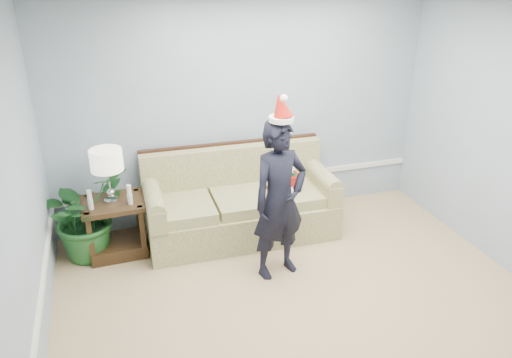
{
  "coord_description": "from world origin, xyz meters",
  "views": [
    {
      "loc": [
        -1.55,
        -2.93,
        3.0
      ],
      "look_at": [
        -0.14,
        1.55,
        0.89
      ],
      "focal_mm": 35.0,
      "sensor_mm": 36.0,
      "label": 1
    }
  ],
  "objects": [
    {
      "name": "teddy_bear",
      "position": [
        0.36,
        1.92,
        0.67
      ],
      "size": [
        0.3,
        0.3,
        0.39
      ],
      "rotation": [
        0.0,
        0.0,
        0.28
      ],
      "color": "white",
      "rests_on": "sofa"
    },
    {
      "name": "side_table",
      "position": [
        -1.59,
        2.02,
        0.25
      ],
      "size": [
        0.67,
        0.57,
        0.63
      ],
      "rotation": [
        0.0,
        0.0,
        0.04
      ],
      "color": "#3C2715",
      "rests_on": "room_shell"
    },
    {
      "name": "sofa",
      "position": [
        -0.19,
        2.05,
        0.36
      ],
      "size": [
        2.16,
        0.96,
        1.01
      ],
      "rotation": [
        0.0,
        0.0,
        -0.02
      ],
      "color": "#5E652F",
      "rests_on": "room_shell"
    },
    {
      "name": "houseplant",
      "position": [
        -1.88,
        2.07,
        0.49
      ],
      "size": [
        1.16,
        1.15,
        0.97
      ],
      "primitive_type": "imported",
      "rotation": [
        0.0,
        0.0,
        0.73
      ],
      "color": "#1D5824",
      "rests_on": "room_shell"
    },
    {
      "name": "table_lamp",
      "position": [
        -1.6,
        2.01,
        1.08
      ],
      "size": [
        0.33,
        0.33,
        0.59
      ],
      "color": "silver",
      "rests_on": "side_table"
    },
    {
      "name": "santa_hat",
      "position": [
        -0.03,
        1.16,
        1.74
      ],
      "size": [
        0.31,
        0.33,
        0.27
      ],
      "rotation": [
        0.0,
        0.0,
        0.45
      ],
      "color": "white",
      "rests_on": "man"
    },
    {
      "name": "man",
      "position": [
        -0.03,
        1.15,
        0.82
      ],
      "size": [
        0.67,
        0.53,
        1.63
      ],
      "primitive_type": "imported",
      "rotation": [
        0.0,
        0.0,
        0.25
      ],
      "color": "black",
      "rests_on": "room_shell"
    },
    {
      "name": "candle_pair",
      "position": [
        -1.61,
        1.89,
        0.73
      ],
      "size": [
        0.45,
        0.05,
        0.22
      ],
      "color": "silver",
      "rests_on": "side_table"
    },
    {
      "name": "room_shell",
      "position": [
        0.0,
        0.0,
        1.35
      ],
      "size": [
        4.54,
        5.04,
        2.74
      ],
      "color": "tan",
      "rests_on": "ground"
    },
    {
      "name": "wainscot_trim",
      "position": [
        -1.18,
        1.18,
        0.45
      ],
      "size": [
        4.49,
        4.99,
        0.06
      ],
      "color": "white",
      "rests_on": "room_shell"
    }
  ]
}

